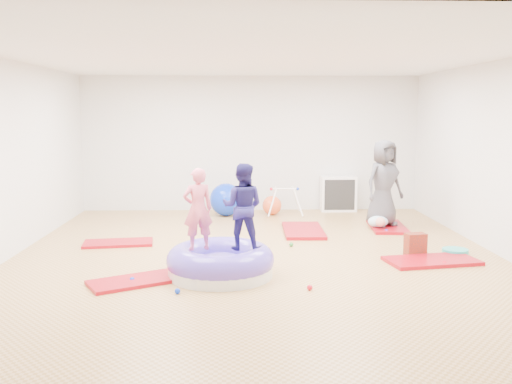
{
  "coord_description": "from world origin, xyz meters",
  "views": [
    {
      "loc": [
        -0.26,
        -7.93,
        2.06
      ],
      "look_at": [
        0.0,
        0.3,
        0.9
      ],
      "focal_mm": 40.0,
      "sensor_mm": 36.0,
      "label": 1
    }
  ],
  "objects": [
    {
      "name": "balance_disc",
      "position": [
        2.9,
        0.07,
        0.04
      ],
      "size": [
        0.37,
        0.37,
        0.08
      ],
      "primitive_type": "cylinder",
      "color": "#27AFA1",
      "rests_on": "ground"
    },
    {
      "name": "adult_caregiver",
      "position": [
        2.32,
        2.02,
        0.81
      ],
      "size": [
        0.88,
        0.77,
        1.53
      ],
      "primitive_type": "imported",
      "rotation": [
        0.0,
        0.0,
        0.47
      ],
      "color": "#44434B",
      "rests_on": "gym_mat_rear_right"
    },
    {
      "name": "yellow_toy",
      "position": [
        -0.27,
        -0.71,
        0.02
      ],
      "size": [
        0.21,
        0.21,
        0.03
      ],
      "primitive_type": "cylinder",
      "color": "#FCDC00",
      "rests_on": "ground"
    },
    {
      "name": "infant_play_gym",
      "position": [
        0.67,
        3.36,
        0.36
      ],
      "size": [
        0.71,
        0.68,
        0.55
      ],
      "rotation": [
        0.0,
        0.0,
        0.12
      ],
      "color": "white",
      "rests_on": "ground"
    },
    {
      "name": "gym_mat_right",
      "position": [
        2.4,
        -0.38,
        0.03
      ],
      "size": [
        1.33,
        0.83,
        0.05
      ],
      "primitive_type": "cube",
      "rotation": [
        0.0,
        0.0,
        0.18
      ],
      "color": "#B6000F",
      "rests_on": "ground"
    },
    {
      "name": "cube_shelf",
      "position": [
        1.83,
        3.79,
        0.37
      ],
      "size": [
        0.73,
        0.36,
        0.73
      ],
      "color": "white",
      "rests_on": "ground"
    },
    {
      "name": "inflatable_cushion",
      "position": [
        -0.49,
        -0.92,
        0.17
      ],
      "size": [
        1.36,
        1.36,
        0.43
      ],
      "rotation": [
        0.0,
        0.0,
        0.25
      ],
      "color": "silver",
      "rests_on": "ground"
    },
    {
      "name": "infant",
      "position": [
        2.2,
        1.8,
        0.16
      ],
      "size": [
        0.35,
        0.36,
        0.21
      ],
      "color": "#B7DBF2",
      "rests_on": "gym_mat_rear_right"
    },
    {
      "name": "exercise_ball_blue",
      "position": [
        -0.5,
        3.31,
        0.33
      ],
      "size": [
        0.65,
        0.65,
        0.65
      ],
      "primitive_type": "sphere",
      "color": "#0D30D1",
      "rests_on": "ground"
    },
    {
      "name": "room",
      "position": [
        0.0,
        0.0,
        1.4
      ],
      "size": [
        7.01,
        8.01,
        2.81
      ],
      "color": "tan",
      "rests_on": "ground"
    },
    {
      "name": "gym_mat_center_back",
      "position": [
        0.86,
        1.7,
        0.03
      ],
      "size": [
        0.69,
        1.34,
        0.06
      ],
      "primitive_type": "cube",
      "rotation": [
        0.0,
        0.0,
        1.55
      ],
      "color": "#B6000F",
      "rests_on": "ground"
    },
    {
      "name": "gym_mat_rear_right",
      "position": [
        2.41,
        1.99,
        0.02
      ],
      "size": [
        0.7,
        1.24,
        0.05
      ],
      "primitive_type": "cube",
      "rotation": [
        0.0,
        0.0,
        1.49
      ],
      "color": "#B6000F",
      "rests_on": "ground"
    },
    {
      "name": "exercise_ball_orange",
      "position": [
        0.42,
        3.38,
        0.19
      ],
      "size": [
        0.39,
        0.39,
        0.39
      ],
      "primitive_type": "sphere",
      "color": "#EB582C",
      "rests_on": "ground"
    },
    {
      "name": "ball_pit_balls",
      "position": [
        0.31,
        -0.42,
        0.03
      ],
      "size": [
        4.14,
        3.28,
        0.07
      ],
      "color": "#0D30D1",
      "rests_on": "ground"
    },
    {
      "name": "child_navy",
      "position": [
        -0.21,
        -0.92,
        0.94
      ],
      "size": [
        0.61,
        0.52,
        1.09
      ],
      "primitive_type": "imported",
      "rotation": [
        0.0,
        0.0,
        2.91
      ],
      "color": "navy",
      "rests_on": "inflatable_cushion"
    },
    {
      "name": "backpack",
      "position": [
        2.29,
        0.0,
        0.17
      ],
      "size": [
        0.32,
        0.23,
        0.33
      ],
      "primitive_type": "cube",
      "rotation": [
        0.0,
        0.0,
        0.2
      ],
      "color": "#B32508",
      "rests_on": "ground"
    },
    {
      "name": "gym_mat_mid_left",
      "position": [
        -2.15,
        0.87,
        0.02
      ],
      "size": [
        1.12,
        0.67,
        0.04
      ],
      "primitive_type": "cube",
      "rotation": [
        0.0,
        0.0,
        0.14
      ],
      "color": "#B6000F",
      "rests_on": "ground"
    },
    {
      "name": "child_pink",
      "position": [
        -0.76,
        -0.92,
        0.91
      ],
      "size": [
        0.43,
        0.35,
        1.03
      ],
      "primitive_type": "imported",
      "rotation": [
        0.0,
        0.0,
        3.44
      ],
      "color": "#EC637B",
      "rests_on": "inflatable_cushion"
    },
    {
      "name": "gym_mat_front_left",
      "position": [
        -1.53,
        -1.19,
        0.02
      ],
      "size": [
        1.19,
        0.98,
        0.04
      ],
      "primitive_type": "cube",
      "rotation": [
        0.0,
        0.0,
        0.5
      ],
      "color": "#B6000F",
      "rests_on": "ground"
    }
  ]
}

